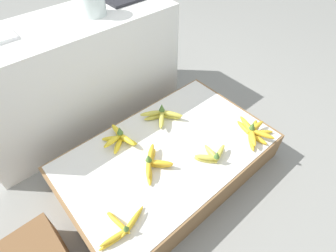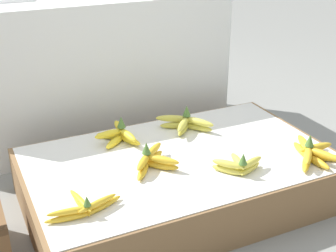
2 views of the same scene
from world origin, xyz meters
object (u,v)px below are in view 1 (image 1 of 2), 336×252
(banana_bunch_front_right, at_px, (253,132))
(banana_bunch_middle_midleft, at_px, (153,163))
(banana_bunch_front_left, at_px, (122,227))
(banana_bunch_back_midleft, at_px, (119,138))
(glass_jar, at_px, (92,1))
(banana_bunch_front_midright, at_px, (212,155))
(banana_bunch_back_midright, at_px, (162,116))

(banana_bunch_front_right, xyz_separation_m, banana_bunch_middle_midleft, (-0.61, 0.22, 0.00))
(banana_bunch_front_left, distance_m, banana_bunch_back_midleft, 0.54)
(banana_bunch_front_right, distance_m, banana_bunch_middle_midleft, 0.65)
(glass_jar, bearing_deg, banana_bunch_back_midleft, -115.85)
(banana_bunch_middle_midleft, bearing_deg, banana_bunch_back_midleft, 97.71)
(banana_bunch_front_left, bearing_deg, banana_bunch_front_midright, 0.52)
(banana_bunch_back_midleft, relative_size, banana_bunch_back_midright, 1.06)
(banana_bunch_front_left, xyz_separation_m, banana_bunch_front_right, (0.94, -0.04, 0.01))
(banana_bunch_front_midright, height_order, banana_bunch_front_right, banana_bunch_front_right)
(banana_bunch_front_midright, bearing_deg, banana_bunch_front_left, -179.48)
(banana_bunch_front_left, distance_m, banana_bunch_back_midright, 0.74)
(banana_bunch_middle_midleft, bearing_deg, glass_jar, 75.22)
(banana_bunch_back_midright, relative_size, glass_jar, 1.44)
(banana_bunch_front_right, relative_size, banana_bunch_back_midleft, 1.10)
(banana_bunch_front_midright, xyz_separation_m, banana_bunch_back_midright, (-0.01, 0.43, 0.00))
(banana_bunch_front_right, relative_size, banana_bunch_back_midright, 1.17)
(banana_bunch_front_left, xyz_separation_m, banana_bunch_front_midright, (0.62, 0.01, 0.01))
(banana_bunch_back_midleft, bearing_deg, glass_jar, 64.15)
(banana_bunch_back_midright, bearing_deg, glass_jar, 97.51)
(banana_bunch_back_midleft, xyz_separation_m, glass_jar, (0.24, 0.50, 0.59))
(banana_bunch_front_right, relative_size, glass_jar, 1.68)
(banana_bunch_front_right, xyz_separation_m, banana_bunch_back_midleft, (-0.65, 0.50, 0.00))
(banana_bunch_front_right, relative_size, banana_bunch_middle_midleft, 1.24)
(banana_bunch_front_right, height_order, banana_bunch_back_midleft, banana_bunch_back_midleft)
(banana_bunch_back_midright, bearing_deg, banana_bunch_back_midleft, 175.29)
(banana_bunch_front_left, bearing_deg, banana_bunch_back_midright, 35.72)
(banana_bunch_back_midleft, height_order, glass_jar, glass_jar)
(banana_bunch_front_left, bearing_deg, glass_jar, 60.99)
(banana_bunch_front_midright, relative_size, banana_bunch_front_right, 0.77)
(banana_bunch_middle_midleft, relative_size, glass_jar, 1.35)
(banana_bunch_front_left, relative_size, banana_bunch_middle_midleft, 1.33)
(banana_bunch_middle_midleft, height_order, banana_bunch_back_midleft, banana_bunch_back_midleft)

